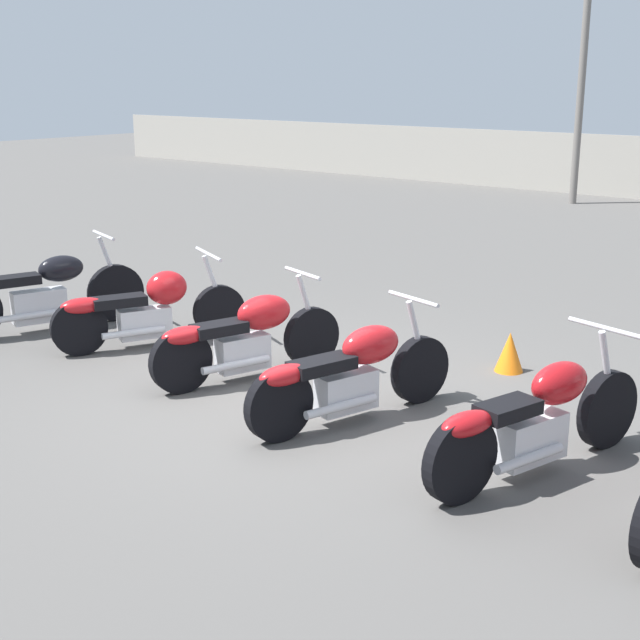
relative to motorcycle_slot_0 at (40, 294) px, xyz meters
name	(u,v)px	position (x,y,z in m)	size (l,w,h in m)	color
ground_plane	(293,401)	(3.56, 0.09, -0.43)	(60.00, 60.00, 0.00)	#514F4C
motorcycle_slot_0	(40,294)	(0.00, 0.00, 0.00)	(0.92, 2.16, 1.02)	black
motorcycle_slot_1	(147,309)	(1.33, 0.37, -0.03)	(1.09, 1.91, 0.93)	black
motorcycle_slot_2	(246,337)	(2.85, 0.26, -0.01)	(0.81, 1.90, 0.95)	black
motorcycle_slot_3	(350,374)	(4.22, 0.03, -0.02)	(0.78, 1.99, 0.95)	black
motorcycle_slot_4	(536,420)	(5.84, 0.06, -0.02)	(0.83, 2.11, 0.97)	black
traffic_cone_near	(510,352)	(4.64, 2.00, -0.23)	(0.27, 0.27, 0.38)	orange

